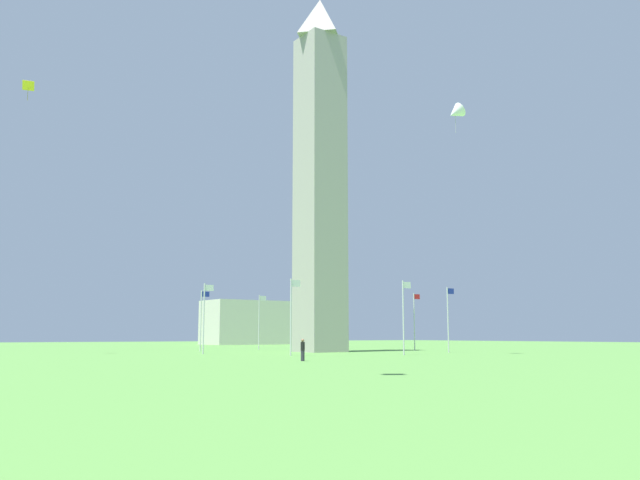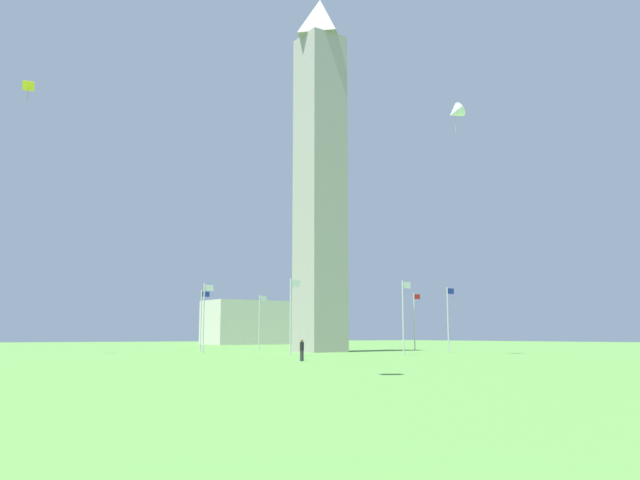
{
  "view_description": "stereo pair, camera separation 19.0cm",
  "coord_description": "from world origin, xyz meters",
  "px_view_note": "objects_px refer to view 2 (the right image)",
  "views": [
    {
      "loc": [
        -44.23,
        -65.38,
        1.97
      ],
      "look_at": [
        0.0,
        0.0,
        13.22
      ],
      "focal_mm": 37.47,
      "sensor_mm": 36.0,
      "label": 1
    },
    {
      "loc": [
        -44.08,
        -65.49,
        1.97
      ],
      "look_at": [
        0.0,
        0.0,
        13.22
      ],
      "focal_mm": 37.47,
      "sensor_mm": 36.0,
      "label": 2
    }
  ],
  "objects_px": {
    "person_black_shirt": "(302,350)",
    "kite_white_delta": "(455,112)",
    "obelisk_monument": "(320,169)",
    "kite_yellow_diamond": "(28,86)",
    "flagpole_nw": "(448,316)",
    "flagpole_s": "(204,315)",
    "distant_building": "(270,323)",
    "flagpole_w": "(403,314)",
    "flagpole_se": "(201,318)",
    "flagpole_ne": "(341,320)",
    "flagpole_sw": "(291,313)",
    "flagpole_n": "(415,319)",
    "flagpole_e": "(260,319)"
  },
  "relations": [
    {
      "from": "obelisk_monument",
      "to": "distant_building",
      "type": "relative_size",
      "value": 1.55
    },
    {
      "from": "obelisk_monument",
      "to": "person_black_shirt",
      "type": "height_order",
      "value": "obelisk_monument"
    },
    {
      "from": "flagpole_ne",
      "to": "flagpole_sw",
      "type": "bearing_deg",
      "value": -135.0
    },
    {
      "from": "obelisk_monument",
      "to": "flagpole_ne",
      "type": "distance_m",
      "value": 23.21
    },
    {
      "from": "flagpole_se",
      "to": "flagpole_s",
      "type": "bearing_deg",
      "value": -112.5
    },
    {
      "from": "flagpole_n",
      "to": "flagpole_e",
      "type": "xyz_separation_m",
      "value": [
        -14.79,
        14.79,
        0.0
      ]
    },
    {
      "from": "flagpole_n",
      "to": "flagpole_nw",
      "type": "relative_size",
      "value": 1.0
    },
    {
      "from": "flagpole_w",
      "to": "flagpole_nw",
      "type": "height_order",
      "value": "same"
    },
    {
      "from": "obelisk_monument",
      "to": "kite_yellow_diamond",
      "type": "distance_m",
      "value": 33.32
    },
    {
      "from": "obelisk_monument",
      "to": "flagpole_e",
      "type": "xyz_separation_m",
      "value": [
        0.06,
        14.79,
        -17.85
      ]
    },
    {
      "from": "kite_white_delta",
      "to": "flagpole_nw",
      "type": "bearing_deg",
      "value": 52.59
    },
    {
      "from": "kite_yellow_diamond",
      "to": "flagpole_nw",
      "type": "bearing_deg",
      "value": -21.48
    },
    {
      "from": "person_black_shirt",
      "to": "flagpole_se",
      "type": "bearing_deg",
      "value": 47.46
    },
    {
      "from": "kite_white_delta",
      "to": "flagpole_e",
      "type": "bearing_deg",
      "value": 97.85
    },
    {
      "from": "flagpole_se",
      "to": "flagpole_sw",
      "type": "relative_size",
      "value": 1.0
    },
    {
      "from": "person_black_shirt",
      "to": "kite_white_delta",
      "type": "height_order",
      "value": "kite_white_delta"
    },
    {
      "from": "obelisk_monument",
      "to": "flagpole_s",
      "type": "bearing_deg",
      "value": 180.0
    },
    {
      "from": "flagpole_se",
      "to": "flagpole_w",
      "type": "relative_size",
      "value": 1.0
    },
    {
      "from": "flagpole_ne",
      "to": "flagpole_w",
      "type": "bearing_deg",
      "value": -112.5
    },
    {
      "from": "flagpole_ne",
      "to": "kite_yellow_diamond",
      "type": "relative_size",
      "value": 3.74
    },
    {
      "from": "flagpole_w",
      "to": "distant_building",
      "type": "distance_m",
      "value": 80.4
    },
    {
      "from": "kite_yellow_diamond",
      "to": "kite_white_delta",
      "type": "distance_m",
      "value": 44.36
    },
    {
      "from": "flagpole_se",
      "to": "kite_white_delta",
      "type": "distance_m",
      "value": 38.4
    },
    {
      "from": "kite_white_delta",
      "to": "flagpole_sw",
      "type": "bearing_deg",
      "value": 152.75
    },
    {
      "from": "flagpole_ne",
      "to": "flagpole_se",
      "type": "distance_m",
      "value": 20.92
    },
    {
      "from": "flagpole_nw",
      "to": "person_black_shirt",
      "type": "xyz_separation_m",
      "value": [
        -26.97,
        -11.49,
        -3.24
      ]
    },
    {
      "from": "kite_white_delta",
      "to": "flagpole_w",
      "type": "bearing_deg",
      "value": 143.25
    },
    {
      "from": "flagpole_ne",
      "to": "flagpole_e",
      "type": "xyz_separation_m",
      "value": [
        -10.46,
        4.33,
        0.0
      ]
    },
    {
      "from": "obelisk_monument",
      "to": "flagpole_nw",
      "type": "height_order",
      "value": "obelisk_monument"
    },
    {
      "from": "flagpole_n",
      "to": "flagpole_e",
      "type": "distance_m",
      "value": 20.92
    },
    {
      "from": "flagpole_ne",
      "to": "distant_building",
      "type": "xyz_separation_m",
      "value": [
        17.27,
        50.22,
        0.46
      ]
    },
    {
      "from": "obelisk_monument",
      "to": "flagpole_nw",
      "type": "xyz_separation_m",
      "value": [
        10.52,
        -10.46,
        -17.85
      ]
    },
    {
      "from": "flagpole_sw",
      "to": "person_black_shirt",
      "type": "bearing_deg",
      "value": -117.77
    },
    {
      "from": "flagpole_e",
      "to": "flagpole_se",
      "type": "xyz_separation_m",
      "value": [
        -10.46,
        -4.33,
        0.0
      ]
    },
    {
      "from": "flagpole_n",
      "to": "flagpole_sw",
      "type": "height_order",
      "value": "same"
    },
    {
      "from": "flagpole_n",
      "to": "kite_white_delta",
      "type": "relative_size",
      "value": 2.3
    },
    {
      "from": "kite_white_delta",
      "to": "distant_building",
      "type": "xyz_separation_m",
      "value": [
        23.18,
        78.86,
        -20.24
      ]
    },
    {
      "from": "obelisk_monument",
      "to": "flagpole_e",
      "type": "bearing_deg",
      "value": 89.75
    },
    {
      "from": "flagpole_n",
      "to": "flagpole_se",
      "type": "distance_m",
      "value": 27.33
    },
    {
      "from": "flagpole_n",
      "to": "obelisk_monument",
      "type": "bearing_deg",
      "value": 180.0
    },
    {
      "from": "obelisk_monument",
      "to": "flagpole_w",
      "type": "relative_size",
      "value": 5.93
    },
    {
      "from": "flagpole_s",
      "to": "kite_yellow_diamond",
      "type": "xyz_separation_m",
      "value": [
        -17.5,
        6.37,
        23.45
      ]
    },
    {
      "from": "obelisk_monument",
      "to": "flagpole_ne",
      "type": "height_order",
      "value": "obelisk_monument"
    },
    {
      "from": "flagpole_w",
      "to": "flagpole_nw",
      "type": "distance_m",
      "value": 11.32
    },
    {
      "from": "flagpole_n",
      "to": "flagpole_s",
      "type": "bearing_deg",
      "value": 180.0
    },
    {
      "from": "flagpole_ne",
      "to": "flagpole_s",
      "type": "height_order",
      "value": "same"
    },
    {
      "from": "kite_yellow_diamond",
      "to": "kite_white_delta",
      "type": "bearing_deg",
      "value": -33.68
    },
    {
      "from": "flagpole_nw",
      "to": "kite_white_delta",
      "type": "relative_size",
      "value": 2.3
    },
    {
      "from": "flagpole_ne",
      "to": "flagpole_s",
      "type": "bearing_deg",
      "value": -157.5
    },
    {
      "from": "flagpole_ne",
      "to": "flagpole_sw",
      "type": "height_order",
      "value": "same"
    }
  ]
}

